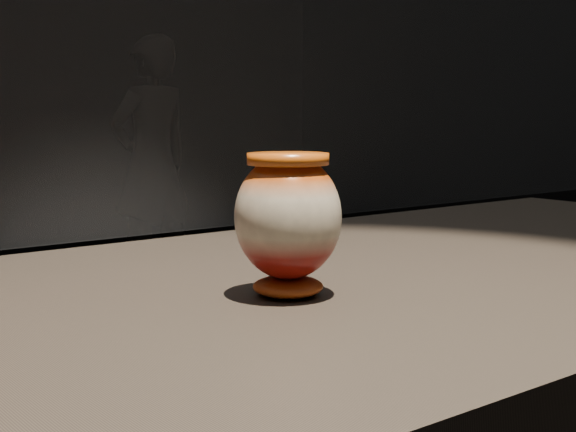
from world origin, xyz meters
name	(u,v)px	position (x,y,z in m)	size (l,w,h in m)	color
main_vase	(288,219)	(-0.08, -0.05, 0.99)	(0.14, 0.14, 0.16)	maroon
visitor	(152,163)	(1.76, 3.71, 0.78)	(0.57, 0.38, 1.57)	black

